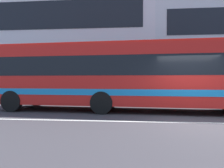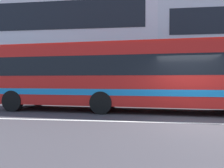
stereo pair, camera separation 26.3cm
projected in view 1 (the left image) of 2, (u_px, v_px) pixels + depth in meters
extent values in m
plane|color=#3F3B3F|center=(197.00, 123.00, 7.44)|extent=(160.00, 160.00, 0.00)
cube|color=silver|center=(197.00, 123.00, 7.44)|extent=(60.00, 0.16, 0.01)
cube|color=#21522C|center=(108.00, 95.00, 14.53)|extent=(13.29, 1.10, 0.92)
cube|color=silver|center=(33.00, 37.00, 23.05)|extent=(25.28, 8.47, 12.35)
cube|color=black|center=(11.00, 16.00, 18.79)|extent=(23.25, 0.04, 2.47)
cube|color=red|center=(122.00, 75.00, 10.34)|extent=(12.39, 3.35, 2.76)
cube|color=black|center=(122.00, 67.00, 10.33)|extent=(11.66, 3.32, 0.88)
cube|color=#197CC3|center=(122.00, 91.00, 10.35)|extent=(12.15, 3.36, 0.28)
cube|color=red|center=(122.00, 46.00, 10.31)|extent=(11.87, 2.92, 0.12)
cylinder|color=black|center=(111.00, 98.00, 11.63)|extent=(1.02, 0.35, 1.00)
cylinder|color=black|center=(102.00, 103.00, 9.34)|extent=(1.02, 0.35, 1.00)
cylinder|color=black|center=(37.00, 97.00, 12.35)|extent=(1.02, 0.35, 1.00)
cylinder|color=black|center=(12.00, 101.00, 10.06)|extent=(1.02, 0.35, 1.00)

